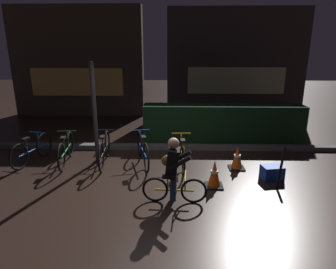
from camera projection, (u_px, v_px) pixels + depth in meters
name	position (u px, v px, depth m)	size (l,w,h in m)	color
ground_plane	(158.00, 183.00, 6.20)	(40.00, 40.00, 0.00)	black
sidewalk_curb	(162.00, 147.00, 8.29)	(12.00, 0.24, 0.12)	#56544F
hedge_row	(223.00, 123.00, 8.97)	(4.80, 0.70, 1.09)	black
storefront_left	(78.00, 62.00, 11.91)	(5.30, 0.54, 4.33)	#42382D
storefront_right	(236.00, 62.00, 12.41)	(5.79, 0.54, 4.32)	#383330
street_post	(95.00, 114.00, 7.05)	(0.10, 0.10, 2.45)	#2D2D33
parked_bike_leftmost	(32.00, 150.00, 7.26)	(0.47, 1.52, 0.71)	black
parked_bike_left_mid	(66.00, 150.00, 7.21)	(0.46, 1.64, 0.76)	black
parked_bike_center_left	(104.00, 149.00, 7.19)	(0.46, 1.71, 0.79)	black
parked_bike_center_right	(143.00, 150.00, 7.17)	(0.55, 1.67, 0.79)	black
parked_bike_right_mid	(182.00, 152.00, 7.03)	(0.46, 1.63, 0.75)	black
traffic_cone_near	(214.00, 174.00, 6.00)	(0.36, 0.36, 0.57)	black
traffic_cone_far	(237.00, 158.00, 6.89)	(0.36, 0.36, 0.56)	black
blue_crate	(272.00, 172.00, 6.38)	(0.44, 0.32, 0.30)	#193DB7
cyclist	(173.00, 170.00, 5.31)	(1.19, 0.53, 1.25)	black
closed_umbrella	(281.00, 167.00, 6.07)	(0.05, 0.05, 0.85)	black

